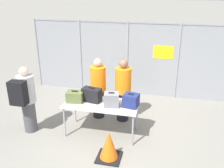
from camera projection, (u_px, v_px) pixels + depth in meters
name	position (u px, v px, depth m)	size (l,w,h in m)	color
ground_plane	(108.00, 135.00, 5.97)	(120.00, 120.00, 0.00)	gray
fence_section	(128.00, 57.00, 7.85)	(6.28, 0.07, 2.33)	gray
inspection_table	(101.00, 106.00, 5.79)	(1.72, 0.80, 0.78)	silver
suitcase_olive	(75.00, 97.00, 5.84)	(0.40, 0.31, 0.28)	#566033
suitcase_black	(92.00, 95.00, 5.85)	(0.48, 0.32, 0.35)	black
suitcase_grey	(111.00, 100.00, 5.61)	(0.38, 0.33, 0.34)	slate
suitcase_navy	(131.00, 100.00, 5.60)	(0.38, 0.35, 0.32)	navy
traveler_hooded	(26.00, 98.00, 5.78)	(0.40, 0.63, 1.64)	#4C4C51
security_worker_near	(98.00, 88.00, 6.51)	(0.40, 0.40, 1.63)	black
security_worker_far	(123.00, 90.00, 6.35)	(0.41, 0.41, 1.65)	black
utility_trailer	(185.00, 66.00, 9.80)	(3.32, 2.19, 0.65)	#B2B2B7
traffic_cone	(109.00, 146.00, 5.07)	(0.50, 0.50, 0.62)	black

